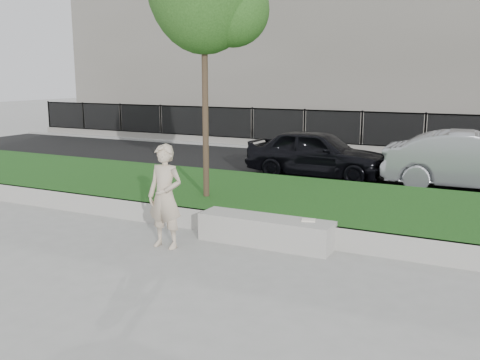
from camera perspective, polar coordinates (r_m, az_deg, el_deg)
The scene contains 12 objects.
ground at distance 8.88m, azimuth -2.46°, elevation -7.82°, with size 90.00×90.00×0.00m, color gray.
grass_bank at distance 11.44m, azimuth 4.81°, elevation -2.46°, with size 34.00×4.00×0.40m, color black.
grass_kerb at distance 9.70m, azimuth 0.51°, elevation -4.91°, with size 34.00×0.08×0.40m, color #A2A098.
street at distance 16.61m, azimuth 11.84°, elevation 0.99°, with size 34.00×7.00×0.04m, color black.
far_pavement at distance 20.94m, azimuth 15.00°, elevation 3.03°, with size 34.00×3.00×0.12m, color gray.
iron_fence at distance 19.91m, azimuth 14.48°, elevation 4.06°, with size 32.00×0.30×1.50m.
building_facade at distance 27.73m, azimuth 18.56°, elevation 14.99°, with size 34.00×10.00×10.00m, color slate.
stone_bench at distance 9.27m, azimuth 2.74°, elevation -5.43°, with size 2.36×0.59×0.48m, color #A2A098.
man at distance 9.04m, azimuth -7.99°, elevation -1.75°, with size 0.64×0.42×1.76m, color beige.
book at distance 9.04m, azimuth 7.32°, elevation -4.27°, with size 0.22×0.16×0.03m, color white.
car_dark at distance 15.21m, azimuth 8.20°, elevation 2.86°, with size 1.60×3.98×1.35m, color black.
car_silver at distance 14.46m, azimuth 23.90°, elevation 1.79°, with size 1.55×4.43×1.46m, color gray.
Camera 1 is at (4.07, -7.34, 2.89)m, focal length 40.00 mm.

